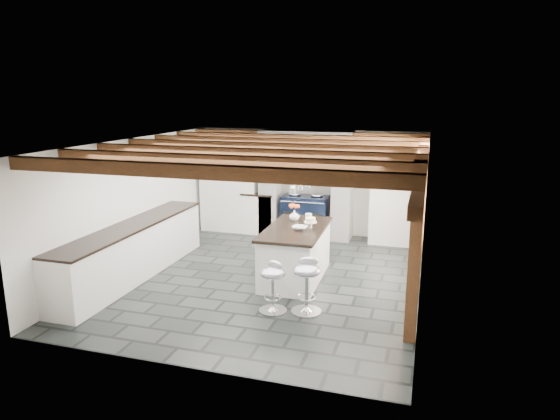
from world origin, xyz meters
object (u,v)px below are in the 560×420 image
(range_cooker, at_px, (306,215))
(kitchen_island, at_px, (296,253))
(bar_stool_near, at_px, (307,279))
(bar_stool_far, at_px, (273,281))

(range_cooker, bearing_deg, kitchen_island, -79.81)
(range_cooker, xyz_separation_m, bar_stool_near, (0.96, -3.84, 0.04))
(bar_stool_far, bearing_deg, bar_stool_near, 32.73)
(range_cooker, distance_m, bar_stool_near, 3.96)
(range_cooker, xyz_separation_m, kitchen_island, (0.46, -2.58, -0.01))
(bar_stool_far, bearing_deg, range_cooker, 117.17)
(bar_stool_near, height_order, bar_stool_far, bar_stool_near)
(kitchen_island, height_order, bar_stool_far, kitchen_island)
(bar_stool_far, bearing_deg, kitchen_island, 111.55)
(bar_stool_near, bearing_deg, range_cooker, 89.15)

